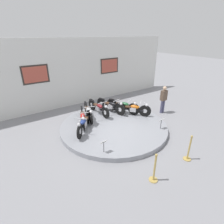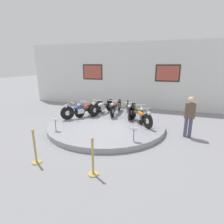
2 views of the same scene
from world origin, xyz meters
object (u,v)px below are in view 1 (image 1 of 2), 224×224
Objects in this scene: motorcycle_red at (83,117)px; motorcycle_black at (111,105)px; info_placard_front_centre at (161,121)px; stanchion_post_left_of_entry at (154,172)px; motorcycle_silver at (88,111)px; motorcycle_green at (123,106)px; motorcycle_blue at (84,123)px; info_placard_front_left at (104,144)px; stanchion_post_right_of_entry at (189,152)px; motorcycle_maroon at (99,107)px; visitor_standing at (164,98)px; motorcycle_orange at (133,108)px.

motorcycle_black is (1.93, 0.42, 0.02)m from motorcycle_red.
stanchion_post_left_of_entry is at bearing -142.42° from info_placard_front_centre.
info_placard_front_centre is at bearing -51.52° from motorcycle_silver.
info_placard_front_centre is at bearing -82.35° from motorcycle_green.
motorcycle_black is (2.15, 1.00, 0.00)m from motorcycle_blue.
motorcycle_black is 3.81× the size of info_placard_front_centre.
stanchion_post_right_of_entry reaches higher than info_placard_front_left.
info_placard_front_centre is at bearing -62.61° from motorcycle_maroon.
info_placard_front_left is at bearing -163.38° from visitor_standing.
visitor_standing reaches higher than info_placard_front_centre.
motorcycle_green is at bearing -12.25° from motorcycle_silver.
motorcycle_blue is 2.89m from motorcycle_orange.
stanchion_post_left_of_entry is at bearing -81.50° from motorcycle_blue.
motorcycle_silver reaches higher than info_placard_front_left.
motorcycle_red is 2.46m from motorcycle_green.
stanchion_post_right_of_entry is at bearing -71.34° from motorcycle_silver.
motorcycle_blue is 0.78× the size of motorcycle_silver.
motorcycle_red is 4.71m from visitor_standing.
motorcycle_green is 1.17× the size of visitor_standing.
motorcycle_black is at bearing 106.62° from info_placard_front_centre.
stanchion_post_right_of_entry is at bearing -109.45° from info_placard_front_centre.
motorcycle_black is at bearing 71.34° from stanchion_post_left_of_entry.
motorcycle_green is 1.81× the size of stanchion_post_left_of_entry.
motorcycle_red is at bearing 138.98° from info_placard_front_centre.
info_placard_front_centre is at bearing 37.58° from stanchion_post_left_of_entry.
info_placard_front_left is (-0.85, -2.84, -0.02)m from motorcycle_silver.
info_placard_front_left and info_placard_front_centre have the same top height.
motorcycle_silver is 2.37m from motorcycle_orange.
motorcycle_black is 0.67m from motorcycle_green.
stanchion_post_right_of_entry is (-0.34, -4.31, -0.26)m from motorcycle_green.
info_placard_front_centre is at bearing -73.38° from motorcycle_black.
info_placard_front_centre is (0.33, -2.42, -0.03)m from motorcycle_green.
info_placard_front_left is 3.09m from stanchion_post_right_of_entry.
motorcycle_red is 1.16× the size of visitor_standing.
motorcycle_blue is 1.24m from motorcycle_silver.
visitor_standing reaches higher than stanchion_post_left_of_entry.
motorcycle_red is 0.92× the size of motorcycle_maroon.
visitor_standing reaches higher than motorcycle_blue.
info_placard_front_left is (-0.11, -1.85, -0.02)m from motorcycle_blue.
motorcycle_black is 1.23× the size of visitor_standing.
motorcycle_blue is 0.76× the size of motorcycle_maroon.
motorcycle_green is (1.93, -0.42, 0.01)m from motorcycle_silver.
stanchion_post_right_of_entry is at bearing -79.68° from motorcycle_maroon.
stanchion_post_left_of_entry is at bearing -100.36° from motorcycle_maroon.
motorcycle_green is 0.62m from motorcycle_orange.
stanchion_post_right_of_entry is at bearing -98.50° from motorcycle_orange.
motorcycle_silver is at bearing 155.08° from motorcycle_orange.
motorcycle_black is at bearing 126.54° from motorcycle_orange.
stanchion_post_left_of_entry reaches higher than motorcycle_orange.
visitor_standing reaches higher than motorcycle_silver.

